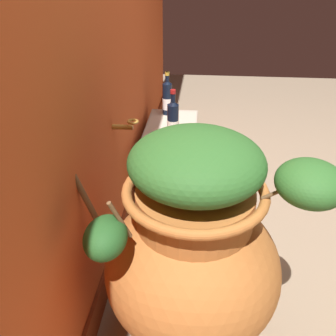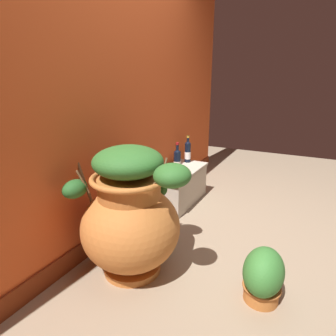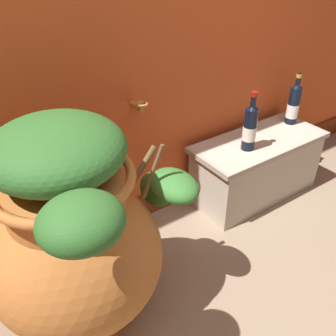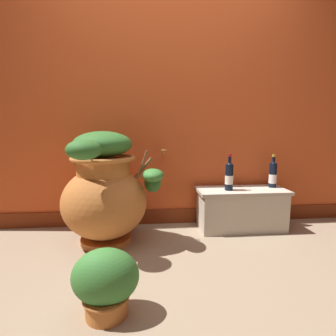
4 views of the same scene
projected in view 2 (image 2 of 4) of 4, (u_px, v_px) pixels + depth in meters
The scene contains 7 objects.
ground_plane at pixel (245, 255), 2.23m from camera, with size 7.00×7.00×0.00m, color gray.
back_wall at pixel (114, 84), 2.37m from camera, with size 4.40×0.33×2.60m.
terracotta_urn at pixel (131, 215), 1.93m from camera, with size 0.82×1.04×0.92m.
stone_ledge at pixel (180, 185), 3.13m from camera, with size 0.83×0.36×0.38m.
wine_bottle_left at pixel (177, 161), 2.91m from camera, with size 0.07×0.07×0.33m.
wine_bottle_middle at pixel (188, 151), 3.33m from camera, with size 0.07×0.07×0.32m.
potted_shrub at pixel (263, 275), 1.72m from camera, with size 0.34×0.24×0.35m.
Camera 2 is at (-1.99, -0.34, 1.32)m, focal length 30.13 mm.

